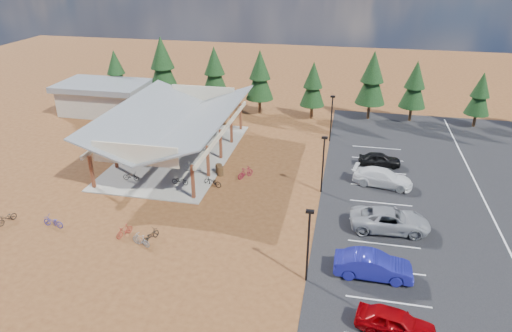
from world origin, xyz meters
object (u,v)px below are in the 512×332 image
(car_4, at_px, (380,159))
(bike_13, at_px, (141,240))
(trash_bin_1, at_px, (219,169))
(car_3, at_px, (383,177))
(lamp_post_1, at_px, (323,161))
(bike_6, at_px, (193,146))
(outbuilding, at_px, (104,97))
(car_2, at_px, (390,220))
(bike_12, at_px, (150,236))
(bike_15, at_px, (245,173))
(bike_3, at_px, (164,132))
(bike_11, at_px, (124,231))
(bike_0, at_px, (131,176))
(car_0, at_px, (396,323))
(bike_pavilion, at_px, (175,119))
(bike_2, at_px, (146,146))
(bike_7, at_px, (202,136))
(bike_8, at_px, (7,218))
(lamp_post_2, at_px, (331,115))
(bike_4, at_px, (180,181))
(bike_10, at_px, (53,222))
(bike_1, at_px, (146,161))
(bike_16, at_px, (213,182))
(car_1, at_px, (373,266))
(lamp_post_0, at_px, (308,241))

(car_4, bearing_deg, bike_13, 129.37)
(trash_bin_1, relative_size, car_3, 0.17)
(lamp_post_1, distance_m, bike_6, 15.33)
(outbuilding, bearing_deg, car_2, -31.30)
(bike_12, height_order, bike_15, bike_15)
(lamp_post_1, height_order, bike_3, lamp_post_1)
(bike_11, bearing_deg, trash_bin_1, 94.41)
(bike_0, xyz_separation_m, car_0, (22.15, -13.91, 0.25))
(bike_pavilion, height_order, bike_2, bike_pavilion)
(bike_7, bearing_deg, bike_0, -177.92)
(car_0, relative_size, car_2, 0.73)
(bike_pavilion, bearing_deg, bike_8, -118.57)
(outbuilding, relative_size, lamp_post_2, 2.14)
(bike_4, bearing_deg, bike_13, -174.80)
(bike_10, distance_m, car_2, 25.23)
(car_2, bearing_deg, bike_6, 56.15)
(bike_3, bearing_deg, bike_4, -132.84)
(lamp_post_1, distance_m, bike_12, 15.35)
(bike_4, height_order, bike_6, bike_6)
(lamp_post_1, distance_m, lamp_post_2, 12.00)
(bike_4, height_order, bike_12, bike_4)
(lamp_post_1, distance_m, bike_11, 16.87)
(bike_3, bearing_deg, car_4, -79.16)
(bike_pavilion, distance_m, bike_1, 5.01)
(bike_2, height_order, bike_16, bike_2)
(bike_10, height_order, car_1, car_1)
(bike_4, bearing_deg, lamp_post_0, -128.74)
(bike_4, bearing_deg, bike_10, 141.99)
(bike_6, xyz_separation_m, bike_12, (2.37, -16.20, -0.13))
(lamp_post_1, bearing_deg, bike_10, -153.25)
(bike_8, distance_m, bike_12, 11.72)
(bike_1, relative_size, bike_3, 0.99)
(lamp_post_0, xyz_separation_m, car_0, (5.18, -3.45, -2.21))
(trash_bin_1, relative_size, bike_13, 0.58)
(bike_10, distance_m, bike_11, 5.81)
(bike_6, distance_m, bike_11, 16.02)
(bike_0, height_order, car_0, car_0)
(bike_13, xyz_separation_m, car_1, (15.91, -0.12, 0.38))
(lamp_post_1, xyz_separation_m, lamp_post_2, (0.00, 12.00, 0.00))
(bike_6, height_order, car_0, car_0)
(lamp_post_2, relative_size, bike_10, 2.94)
(bike_13, bearing_deg, bike_16, -175.04)
(bike_7, distance_m, bike_13, 20.01)
(bike_2, xyz_separation_m, bike_10, (-0.81, -14.89, -0.14))
(bike_11, bearing_deg, bike_8, -155.99)
(bike_2, bearing_deg, lamp_post_0, -147.37)
(bike_3, xyz_separation_m, bike_7, (4.60, -0.34, 0.02))
(bike_pavilion, height_order, bike_7, bike_pavilion)
(bike_7, height_order, bike_13, bike_7)
(bike_6, bearing_deg, car_1, -141.13)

